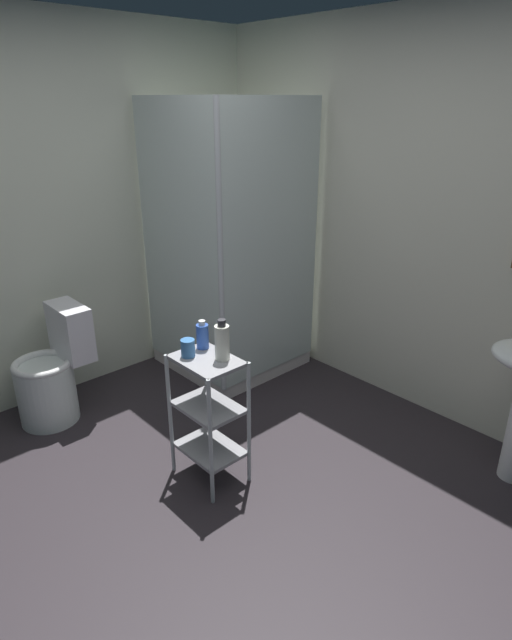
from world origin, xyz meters
name	(u,v)px	position (x,y,z in m)	size (l,w,h in m)	color
ground_plane	(206,531)	(0.00, 0.00, -0.01)	(4.20, 4.20, 0.02)	#2B252A
wall_back	(435,225)	(0.01, 1.85, 1.25)	(4.20, 0.14, 2.50)	beige
wall_left	(23,221)	(-1.85, 0.00, 1.25)	(0.10, 4.20, 2.50)	silver
shower_stall	(229,314)	(-1.22, 1.19, 0.46)	(0.92, 0.92, 2.00)	white
toilet	(53,375)	(-1.48, -0.10, 0.31)	(0.37, 0.49, 0.76)	white
storage_cart	(209,409)	(-0.31, 0.27, 0.44)	(0.38, 0.28, 0.74)	silver
shampoo_bottle_blue	(202,336)	(-0.43, 0.34, 0.81)	(0.07, 0.07, 0.16)	#3259B7
lotion_bottle_white	(222,342)	(-0.25, 0.33, 0.84)	(0.08, 0.08, 0.22)	white
rinse_cup	(188,348)	(-0.40, 0.22, 0.79)	(0.07, 0.07, 0.09)	#3870B2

